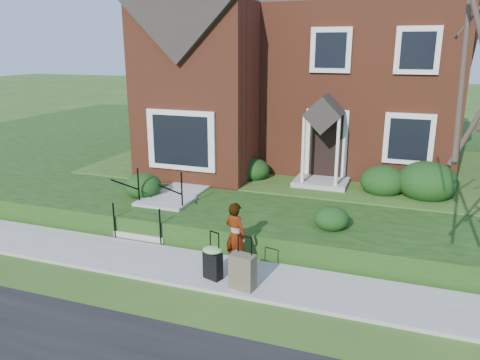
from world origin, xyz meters
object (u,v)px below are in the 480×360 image
at_px(front_steps, 157,212).
at_px(suitcase_olive, 243,272).
at_px(suitcase_black, 213,261).
at_px(woman, 235,235).

height_order(front_steps, suitcase_olive, front_steps).
bearing_deg(suitcase_black, woman, 87.99).
bearing_deg(woman, suitcase_olive, 139.60).
relative_size(suitcase_black, suitcase_olive, 0.94).
distance_m(front_steps, suitcase_black, 3.34).
bearing_deg(suitcase_olive, front_steps, 153.95).
distance_m(suitcase_black, suitcase_olive, 0.74).
xyz_separation_m(front_steps, suitcase_black, (2.53, -2.18, 0.00)).
height_order(suitcase_black, suitcase_olive, suitcase_olive).
height_order(front_steps, suitcase_black, front_steps).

